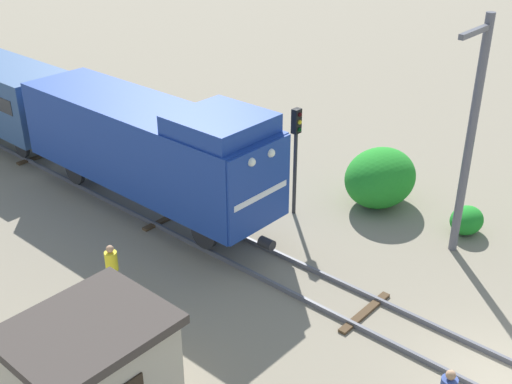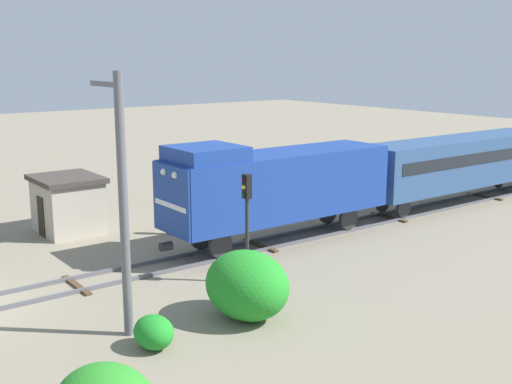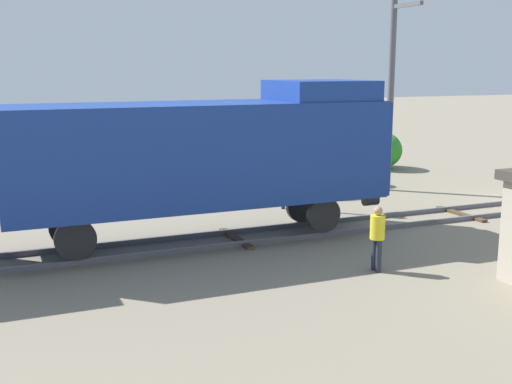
{
  "view_description": "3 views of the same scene",
  "coord_description": "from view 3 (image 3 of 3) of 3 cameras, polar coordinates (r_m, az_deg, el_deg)",
  "views": [
    {
      "loc": [
        -13.39,
        -3.3,
        11.72
      ],
      "look_at": [
        0.69,
        9.12,
        2.09
      ],
      "focal_mm": 45.0,
      "sensor_mm": 36.0,
      "label": 1
    },
    {
      "loc": [
        21.98,
        -3.89,
        8.34
      ],
      "look_at": [
        -0.16,
        12.7,
        2.48
      ],
      "focal_mm": 45.0,
      "sensor_mm": 36.0,
      "label": 2
    },
    {
      "loc": [
        -17.55,
        19.56,
        5.16
      ],
      "look_at": [
        -0.69,
        12.44,
        1.58
      ],
      "focal_mm": 45.0,
      "sensor_mm": 36.0,
      "label": 3
    }
  ],
  "objects": [
    {
      "name": "bush_near",
      "position": [
        28.79,
        9.84,
        1.57
      ],
      "size": [
        1.36,
        1.11,
        0.99
      ],
      "primitive_type": "ellipsoid",
      "color": "#1F8826",
      "rests_on": "ground"
    },
    {
      "name": "bush_mid",
      "position": [
        26.83,
        3.8,
        2.36
      ],
      "size": [
        3.07,
        2.51,
        2.23
      ],
      "primitive_type": "ellipsoid",
      "color": "#228926",
      "rests_on": "ground"
    },
    {
      "name": "worker_by_signal",
      "position": [
        16.63,
        10.73,
        -3.64
      ],
      "size": [
        0.38,
        0.38,
        1.7
      ],
      "rotation": [
        0.0,
        0.0,
        0.16
      ],
      "color": "#262B38",
      "rests_on": "ground"
    },
    {
      "name": "bush_far",
      "position": [
        33.73,
        10.87,
        3.73
      ],
      "size": [
        2.69,
        2.2,
        1.95
      ],
      "primitive_type": "ellipsoid",
      "color": "#2B8B26",
      "rests_on": "ground"
    },
    {
      "name": "traffic_signal_mid",
      "position": [
        23.31,
        2.51,
        5.42
      ],
      "size": [
        0.32,
        0.34,
        4.13
      ],
      "color": "#262628",
      "rests_on": "ground"
    },
    {
      "name": "locomotive",
      "position": [
        18.67,
        -4.31,
        3.68
      ],
      "size": [
        2.9,
        11.6,
        4.6
      ],
      "color": "navy",
      "rests_on": "railway_track"
    },
    {
      "name": "catenary_mast",
      "position": [
        27.39,
        11.96,
        8.85
      ],
      "size": [
        1.94,
        0.28,
        7.95
      ],
      "color": "#595960",
      "rests_on": "ground"
    }
  ]
}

